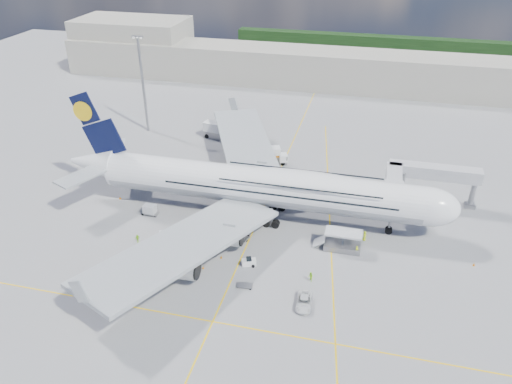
% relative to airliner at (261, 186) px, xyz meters
% --- Properties ---
extents(ground, '(300.00, 300.00, 0.00)m').
position_rel_airliner_xyz_m(ground, '(-0.26, -10.00, -6.87)').
color(ground, gray).
rests_on(ground, ground).
extents(taxi_line_main, '(0.25, 220.00, 0.01)m').
position_rel_airliner_xyz_m(taxi_line_main, '(-0.26, -10.00, -6.86)').
color(taxi_line_main, yellow).
rests_on(taxi_line_main, ground).
extents(taxi_line_cross, '(120.00, 0.25, 0.01)m').
position_rel_airliner_xyz_m(taxi_line_cross, '(-0.26, -30.00, -6.86)').
color(taxi_line_cross, yellow).
rests_on(taxi_line_cross, ground).
extents(taxi_line_diag, '(14.16, 99.06, 0.01)m').
position_rel_airliner_xyz_m(taxi_line_diag, '(13.74, -0.00, -6.86)').
color(taxi_line_diag, yellow).
rests_on(taxi_line_diag, ground).
extents(airliner, '(77.26, 79.15, 23.71)m').
position_rel_airliner_xyz_m(airliner, '(0.00, 0.00, 0.00)').
color(airliner, white).
rests_on(airliner, ground).
extents(jet_bridge, '(18.80, 12.10, 8.50)m').
position_rel_airliner_xyz_m(jet_bridge, '(29.55, 10.94, -0.02)').
color(jet_bridge, '#B7B7BC').
rests_on(jet_bridge, ground).
extents(cargo_loader, '(8.53, 3.20, 3.67)m').
position_rel_airliner_xyz_m(cargo_loader, '(16.56, -7.11, -5.62)').
color(cargo_loader, silver).
rests_on(cargo_loader, ground).
extents(light_mast, '(3.00, 0.70, 25.50)m').
position_rel_airliner_xyz_m(light_mast, '(-40.26, 35.00, 6.34)').
color(light_mast, gray).
rests_on(light_mast, ground).
extents(terminal, '(180.00, 16.00, 12.00)m').
position_rel_airliner_xyz_m(terminal, '(-0.26, 85.00, -0.87)').
color(terminal, '#B2AD9E').
rests_on(terminal, ground).
extents(hangar, '(40.00, 22.00, 18.00)m').
position_rel_airliner_xyz_m(hangar, '(-70.26, 90.00, 2.13)').
color(hangar, '#B2AD9E').
rests_on(hangar, ground).
extents(tree_line, '(160.00, 6.00, 8.00)m').
position_rel_airliner_xyz_m(tree_line, '(39.74, 130.00, -2.87)').
color(tree_line, '#193814').
rests_on(tree_line, ground).
extents(dolly_row_a, '(3.31, 2.35, 1.89)m').
position_rel_airliner_xyz_m(dolly_row_a, '(-15.15, -12.52, -5.85)').
color(dolly_row_a, gray).
rests_on(dolly_row_a, ground).
extents(dolly_row_b, '(3.26, 2.43, 0.43)m').
position_rel_airliner_xyz_m(dolly_row_b, '(-7.94, -12.75, -6.54)').
color(dolly_row_b, gray).
rests_on(dolly_row_b, ground).
extents(dolly_row_c, '(2.75, 1.50, 1.73)m').
position_rel_airliner_xyz_m(dolly_row_c, '(-10.60, -16.12, -5.94)').
color(dolly_row_c, gray).
rests_on(dolly_row_c, ground).
extents(dolly_back, '(3.49, 2.11, 2.11)m').
position_rel_airliner_xyz_m(dolly_back, '(-21.71, -4.72, -5.73)').
color(dolly_back, gray).
rests_on(dolly_back, ground).
extents(dolly_nose_far, '(2.66, 1.56, 0.38)m').
position_rel_airliner_xyz_m(dolly_nose_far, '(2.36, -21.29, -6.58)').
color(dolly_nose_far, gray).
rests_on(dolly_nose_far, ground).
extents(dolly_nose_near, '(3.76, 2.80, 0.49)m').
position_rel_airliner_xyz_m(dolly_nose_near, '(-1.97, -8.46, -6.49)').
color(dolly_nose_near, gray).
rests_on(dolly_nose_near, ground).
extents(baggage_tug, '(2.67, 1.94, 1.52)m').
position_rel_airliner_xyz_m(baggage_tug, '(1.59, -15.71, -6.20)').
color(baggage_tug, white).
rests_on(baggage_tug, ground).
extents(catering_truck_inner, '(7.49, 4.67, 4.16)m').
position_rel_airliner_xyz_m(catering_truck_inner, '(-2.80, 23.18, -4.91)').
color(catering_truck_inner, gray).
rests_on(catering_truck_inner, ground).
extents(catering_truck_outer, '(7.68, 3.99, 4.37)m').
position_rel_airliner_xyz_m(catering_truck_outer, '(-20.24, 34.46, -4.84)').
color(catering_truck_outer, gray).
rests_on(catering_truck_outer, ground).
extents(service_van, '(2.62, 5.14, 1.39)m').
position_rel_airliner_xyz_m(service_van, '(12.36, -23.34, -6.17)').
color(service_van, silver).
rests_on(service_van, ground).
extents(crew_nose, '(0.77, 0.80, 1.84)m').
position_rel_airliner_xyz_m(crew_nose, '(19.34, -8.28, -5.95)').
color(crew_nose, '#DCF219').
rests_on(crew_nose, ground).
extents(crew_loader, '(1.06, 1.11, 1.80)m').
position_rel_airliner_xyz_m(crew_loader, '(12.48, -17.39, -5.97)').
color(crew_loader, '#99EC18').
rests_on(crew_loader, ground).
extents(crew_wing, '(0.87, 1.04, 1.66)m').
position_rel_airliner_xyz_m(crew_wing, '(-19.95, -14.06, -6.04)').
color(crew_wing, '#9DEE19').
rests_on(crew_wing, ground).
extents(crew_van, '(0.83, 1.07, 1.95)m').
position_rel_airliner_xyz_m(crew_van, '(20.42, -3.48, -5.90)').
color(crew_van, '#D2F119').
rests_on(crew_van, ground).
extents(crew_tug, '(1.30, 1.06, 1.75)m').
position_rel_airliner_xyz_m(crew_tug, '(-10.05, -23.18, -5.99)').
color(crew_tug, '#C8ED19').
rests_on(crew_tug, ground).
extents(cone_nose, '(0.44, 0.44, 0.55)m').
position_rel_airliner_xyz_m(cone_nose, '(39.20, -6.56, -6.60)').
color(cone_nose, orange).
rests_on(cone_nose, ground).
extents(cone_wing_left_inner, '(0.45, 0.45, 0.57)m').
position_rel_airliner_xyz_m(cone_wing_left_inner, '(-4.40, 15.42, -6.59)').
color(cone_wing_left_inner, orange).
rests_on(cone_wing_left_inner, ground).
extents(cone_wing_left_outer, '(0.40, 0.40, 0.51)m').
position_rel_airliner_xyz_m(cone_wing_left_outer, '(-18.37, 17.32, -6.62)').
color(cone_wing_left_outer, orange).
rests_on(cone_wing_left_outer, ground).
extents(cone_wing_right_inner, '(0.38, 0.38, 0.49)m').
position_rel_airliner_xyz_m(cone_wing_right_inner, '(-3.63, -14.98, -6.63)').
color(cone_wing_right_inner, orange).
rests_on(cone_wing_right_inner, ground).
extents(cone_wing_right_outer, '(0.40, 0.40, 0.51)m').
position_rel_airliner_xyz_m(cone_wing_right_outer, '(-5.78, -18.46, -6.62)').
color(cone_wing_right_outer, orange).
rests_on(cone_wing_right_outer, ground).
extents(cone_tail, '(0.48, 0.48, 0.61)m').
position_rel_airliner_xyz_m(cone_tail, '(-30.42, -0.68, -6.57)').
color(cone_tail, orange).
rests_on(cone_tail, ground).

